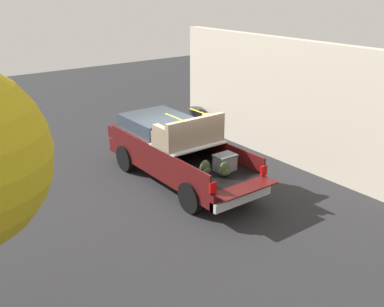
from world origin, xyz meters
The scene contains 4 objects.
ground_plane centered at (0.00, 0.00, 0.00)m, with size 40.00×40.00×0.00m, color #262628.
pickup_truck centered at (0.35, 0.00, 0.95)m, with size 6.05×2.06×2.23m.
building_facade centered at (-0.55, -3.89, 2.04)m, with size 10.05×0.36×4.08m, color beige.
trash_can centered at (3.62, -3.34, 0.50)m, with size 0.60×0.60×0.98m.
Camera 1 is at (-10.18, 7.20, 5.73)m, focal length 41.61 mm.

